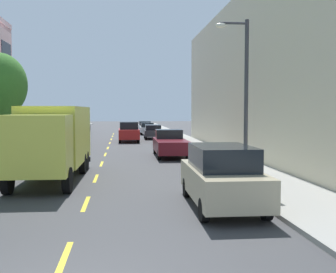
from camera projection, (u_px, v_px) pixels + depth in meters
The scene contains 17 objects.
ground_plane at pixel (109, 145), 36.04m from camera, with size 160.00×160.00×0.00m, color #38383A.
sidewalk_left at pixel (20, 147), 33.27m from camera, with size 3.20×120.00×0.14m, color #99968E.
sidewalk_right at pixel (192, 145), 34.84m from camera, with size 3.20×120.00×0.14m, color #99968E.
lane_centerline_dashes at pixel (107, 151), 30.59m from camera, with size 0.14×47.20×0.01m.
apartment_block_opposite at pixel (310, 76), 27.30m from camera, with size 10.00×36.00×10.62m, color beige.
street_lamp at pixel (242, 88), 16.19m from camera, with size 1.35×0.28×6.45m.
delivery_box_truck at pixel (54, 137), 17.86m from camera, with size 2.56×7.92×3.19m.
parked_wagon_charcoal at pixel (153, 131), 43.98m from camera, with size 1.92×4.74×1.50m.
parked_suv_forest at pixel (45, 139), 29.03m from camera, with size 1.98×4.81×1.93m.
parked_suv_champagne at pixel (222, 176), 12.69m from camera, with size 2.02×4.83×1.93m.
parked_pickup_burgundy at pixel (170, 144), 26.92m from camera, with size 2.06×5.32×1.73m.
parked_pickup_teal at pixel (72, 130), 46.10m from camera, with size 2.09×5.33×1.73m.
parked_pickup_orange at pixel (59, 136), 35.50m from camera, with size 2.02×5.31×1.73m.
parked_hatchback_silver at pixel (147, 129), 51.56m from camera, with size 1.75×4.00×1.50m.
parked_pickup_navy at pixel (82, 127), 56.09m from camera, with size 2.13×5.35×1.73m.
parked_wagon_white at pixel (144, 126), 59.12m from camera, with size 1.85×4.71×1.50m.
moving_red_sedan at pixel (129, 132), 39.68m from camera, with size 1.95×4.80×1.93m.
Camera 1 is at (1.21, -6.28, 3.01)m, focal length 43.69 mm.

